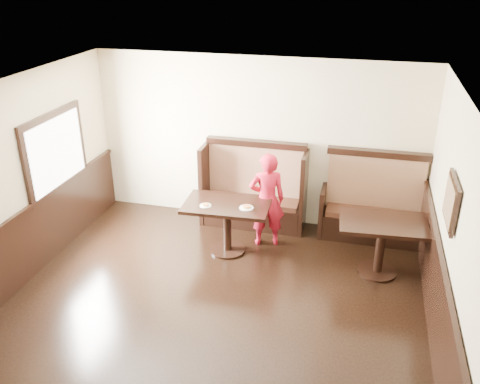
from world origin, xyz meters
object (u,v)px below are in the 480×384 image
(booth_main, at_px, (254,195))
(booth_neighbor, at_px, (372,210))
(child, at_px, (267,200))
(table_neighbor, at_px, (382,235))
(table_main, at_px, (227,215))

(booth_main, xyz_separation_m, booth_neighbor, (1.95, -0.00, -0.05))
(booth_main, bearing_deg, child, -61.27)
(booth_main, xyz_separation_m, table_neighbor, (2.08, -1.05, 0.10))
(child, bearing_deg, booth_neighbor, -176.91)
(booth_main, relative_size, booth_neighbor, 1.06)
(booth_main, height_order, booth_neighbor, same)
(booth_neighbor, xyz_separation_m, table_neighbor, (0.13, -1.05, 0.14))
(table_main, bearing_deg, table_neighbor, -3.78)
(booth_neighbor, relative_size, child, 1.08)
(table_neighbor, bearing_deg, booth_neighbor, 92.92)
(table_main, relative_size, table_neighbor, 1.05)
(booth_main, height_order, child, child)
(booth_neighbor, height_order, table_neighbor, booth_neighbor)
(booth_main, distance_m, booth_neighbor, 1.95)
(booth_main, height_order, table_neighbor, booth_main)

